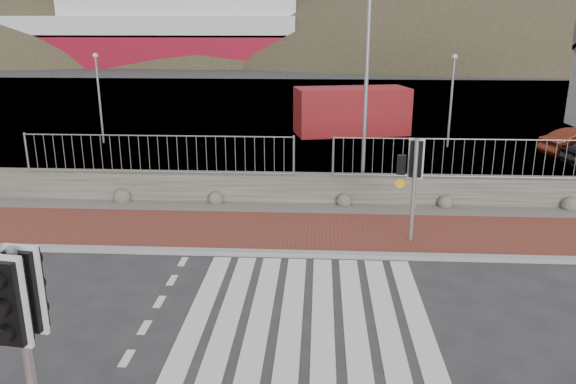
# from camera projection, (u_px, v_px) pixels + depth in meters

# --- Properties ---
(ground) EXTENTS (220.00, 220.00, 0.00)m
(ground) POSITION_uv_depth(u_px,v_px,m) (307.00, 319.00, 10.70)
(ground) COLOR #28282B
(ground) RESTS_ON ground
(sidewalk_far) EXTENTS (40.00, 3.00, 0.08)m
(sidewalk_far) POSITION_uv_depth(u_px,v_px,m) (311.00, 233.00, 14.99)
(sidewalk_far) COLOR brown
(sidewalk_far) RESTS_ON ground
(kerb_far) EXTENTS (40.00, 0.25, 0.12)m
(kerb_far) POSITION_uv_depth(u_px,v_px,m) (310.00, 254.00, 13.56)
(kerb_far) COLOR gray
(kerb_far) RESTS_ON ground
(zebra_crossing) EXTENTS (4.62, 5.60, 0.01)m
(zebra_crossing) POSITION_uv_depth(u_px,v_px,m) (307.00, 318.00, 10.70)
(zebra_crossing) COLOR silver
(zebra_crossing) RESTS_ON ground
(gravel_strip) EXTENTS (40.00, 1.50, 0.06)m
(gravel_strip) POSITION_uv_depth(u_px,v_px,m) (312.00, 209.00, 16.91)
(gravel_strip) COLOR #59544C
(gravel_strip) RESTS_ON ground
(stone_wall) EXTENTS (40.00, 0.60, 0.90)m
(stone_wall) POSITION_uv_depth(u_px,v_px,m) (313.00, 188.00, 17.55)
(stone_wall) COLOR #4D483F
(stone_wall) RESTS_ON ground
(railing) EXTENTS (18.07, 0.07, 1.22)m
(railing) POSITION_uv_depth(u_px,v_px,m) (314.00, 147.00, 17.01)
(railing) COLOR gray
(railing) RESTS_ON stone_wall
(quay) EXTENTS (120.00, 40.00, 0.50)m
(quay) POSITION_uv_depth(u_px,v_px,m) (318.00, 108.00, 37.37)
(quay) COLOR #4C4C4F
(quay) RESTS_ON ground
(water) EXTENTS (220.00, 50.00, 0.05)m
(water) POSITION_uv_depth(u_px,v_px,m) (320.00, 68.00, 70.82)
(water) COLOR #3F4C54
(water) RESTS_ON ground
(ferry) EXTENTS (50.00, 16.00, 20.00)m
(ferry) POSITION_uv_depth(u_px,v_px,m) (137.00, 24.00, 75.42)
(ferry) COLOR maroon
(ferry) RESTS_ON ground
(hills_backdrop) EXTENTS (254.00, 90.00, 100.00)m
(hills_backdrop) POSITION_uv_depth(u_px,v_px,m) (355.00, 188.00, 101.00)
(hills_backdrop) COLOR #2B301C
(hills_backdrop) RESTS_ON ground
(traffic_signal_near) EXTENTS (0.46, 0.31, 3.00)m
(traffic_signal_near) POSITION_uv_depth(u_px,v_px,m) (21.00, 315.00, 6.51)
(traffic_signal_near) COLOR gray
(traffic_signal_near) RESTS_ON ground
(traffic_signal_far) EXTENTS (0.67, 0.33, 2.72)m
(traffic_signal_far) POSITION_uv_depth(u_px,v_px,m) (414.00, 168.00, 13.86)
(traffic_signal_far) COLOR gray
(traffic_signal_far) RESTS_ON ground
(streetlight) EXTENTS (1.50, 0.60, 7.27)m
(streetlight) POSITION_uv_depth(u_px,v_px,m) (371.00, 68.00, 17.21)
(streetlight) COLOR gray
(streetlight) RESTS_ON ground
(shipping_container) EXTENTS (5.95, 3.50, 2.32)m
(shipping_container) POSITION_uv_depth(u_px,v_px,m) (351.00, 111.00, 28.30)
(shipping_container) COLOR maroon
(shipping_container) RESTS_ON ground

